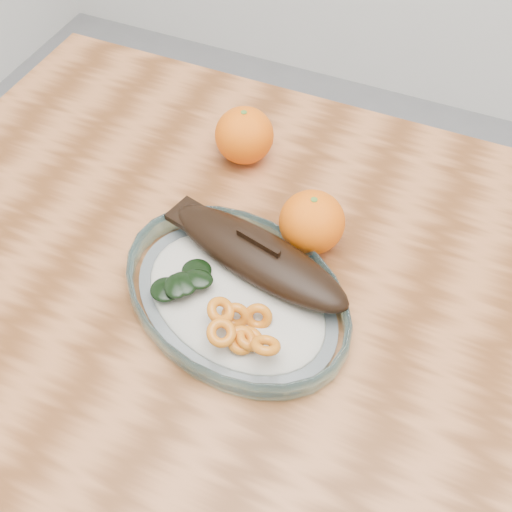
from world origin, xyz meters
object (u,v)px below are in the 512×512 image
object	(u,v)px
dining_table	(309,365)
plated_meal	(237,291)
orange_right	(312,222)
orange_left	(244,135)

from	to	relation	value
dining_table	plated_meal	world-z (taller)	plated_meal
orange_right	plated_meal	bearing A→B (deg)	-112.11
plated_meal	orange_right	size ratio (longest dim) A/B	8.42
plated_meal	orange_right	distance (m)	0.13
dining_table	plated_meal	xyz separation A→B (m)	(-0.10, -0.01, 0.12)
plated_meal	orange_left	distance (m)	0.25
plated_meal	orange_left	bearing A→B (deg)	132.69
dining_table	orange_right	size ratio (longest dim) A/B	14.69
orange_left	dining_table	bearing A→B (deg)	-49.80
orange_left	plated_meal	bearing A→B (deg)	-67.90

